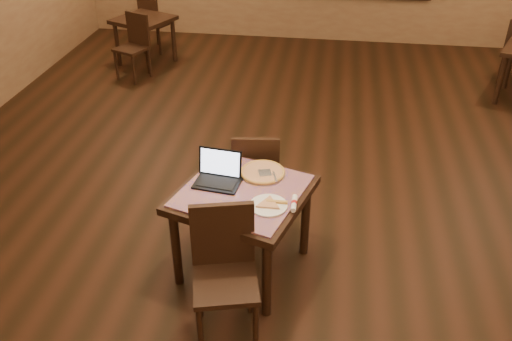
% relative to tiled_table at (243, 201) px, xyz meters
% --- Properties ---
extents(ground, '(10.00, 10.00, 0.00)m').
position_rel_tiled_table_xyz_m(ground, '(0.39, 0.77, -0.66)').
color(ground, black).
rests_on(ground, ground).
extents(tiled_table, '(1.15, 1.15, 0.76)m').
position_rel_tiled_table_xyz_m(tiled_table, '(0.00, 0.00, 0.00)').
color(tiled_table, black).
rests_on(tiled_table, ground).
extents(chair_main_near, '(0.52, 0.52, 0.99)m').
position_rel_tiled_table_xyz_m(chair_main_near, '(-0.02, -0.62, -0.10)').
color(chair_main_near, black).
rests_on(chair_main_near, ground).
extents(chair_main_far, '(0.44, 0.44, 0.92)m').
position_rel_tiled_table_xyz_m(chair_main_far, '(0.01, 0.62, -0.14)').
color(chair_main_far, black).
rests_on(chair_main_far, ground).
extents(laptop, '(0.37, 0.30, 0.23)m').
position_rel_tiled_table_xyz_m(laptop, '(-0.20, 0.10, 0.16)').
color(laptop, black).
rests_on(laptop, tiled_table).
extents(plate, '(0.27, 0.27, 0.01)m').
position_rel_tiled_table_xyz_m(plate, '(0.22, -0.18, 0.11)').
color(plate, white).
rests_on(plate, tiled_table).
extents(pizza_slice, '(0.20, 0.20, 0.02)m').
position_rel_tiled_table_xyz_m(pizza_slice, '(0.22, -0.18, 0.13)').
color(pizza_slice, beige).
rests_on(pizza_slice, plate).
extents(pizza_pan, '(0.36, 0.36, 0.01)m').
position_rel_tiled_table_xyz_m(pizza_pan, '(0.12, 0.24, 0.11)').
color(pizza_pan, silver).
rests_on(pizza_pan, tiled_table).
extents(pizza_whole, '(0.35, 0.35, 0.02)m').
position_rel_tiled_table_xyz_m(pizza_whole, '(0.12, 0.24, 0.12)').
color(pizza_whole, beige).
rests_on(pizza_whole, pizza_pan).
extents(spatula, '(0.16, 0.25, 0.01)m').
position_rel_tiled_table_xyz_m(spatula, '(0.14, 0.22, 0.13)').
color(spatula, silver).
rests_on(spatula, pizza_whole).
extents(napkin_roll, '(0.04, 0.18, 0.04)m').
position_rel_tiled_table_xyz_m(napkin_roll, '(0.40, -0.14, 0.12)').
color(napkin_roll, white).
rests_on(napkin_roll, tiled_table).
extents(other_table_b, '(0.97, 0.97, 0.69)m').
position_rel_tiled_table_xyz_m(other_table_b, '(-2.21, 4.28, -0.08)').
color(other_table_b, black).
rests_on(other_table_b, ground).
extents(other_table_b_chair_near, '(0.51, 0.51, 0.90)m').
position_rel_tiled_table_xyz_m(other_table_b_chair_near, '(-2.18, 3.75, -0.15)').
color(other_table_b_chair_near, black).
rests_on(other_table_b_chair_near, ground).
extents(other_table_b_chair_far, '(0.51, 0.51, 0.90)m').
position_rel_tiled_table_xyz_m(other_table_b_chair_far, '(-2.24, 4.81, -0.15)').
color(other_table_b_chair_far, black).
rests_on(other_table_b_chair_far, ground).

